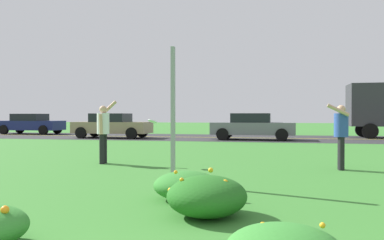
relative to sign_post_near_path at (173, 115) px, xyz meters
name	(u,v)px	position (x,y,z in m)	size (l,w,h in m)	color
ground_plane	(250,159)	(1.11, 4.98, -1.34)	(120.00, 120.00, 0.00)	#387A2D
highway_strip	(265,138)	(1.11, 16.46, -1.34)	(120.00, 7.65, 0.01)	#2D2D30
highway_center_stripe	(265,138)	(1.11, 16.46, -1.33)	(120.00, 0.16, 0.00)	yellow
daylily_clump_front_center	(207,196)	(1.11, -2.37, -1.07)	(1.07, 1.15, 0.59)	#23661E
daylily_clump_near_camera	(187,185)	(0.60, -1.38, -1.12)	(1.06, 1.07, 0.50)	#337F2D
sign_post_near_path	(173,115)	(0.00, 0.00, 0.00)	(0.07, 0.10, 2.68)	#93969B
person_thrower_white_shirt	(103,129)	(-2.76, 2.79, -0.37)	(0.49, 0.49, 1.76)	silver
person_catcher_blue_shirt	(341,131)	(3.50, 2.85, -0.38)	(0.53, 0.49, 1.63)	#2D4C9E
frisbee_white	(153,121)	(-1.28, 2.65, -0.16)	(0.27, 0.25, 0.16)	white
car_navy_leftmost	(31,124)	(-15.48, 18.18, -0.60)	(4.50, 2.00, 1.45)	navy
car_tan_center_left	(112,125)	(-7.74, 14.74, -0.60)	(4.50, 2.00, 1.45)	#937F60
car_gray_center_right	(252,126)	(0.51, 14.74, -0.60)	(4.50, 2.00, 1.45)	slate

